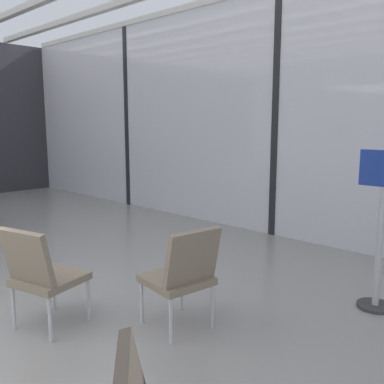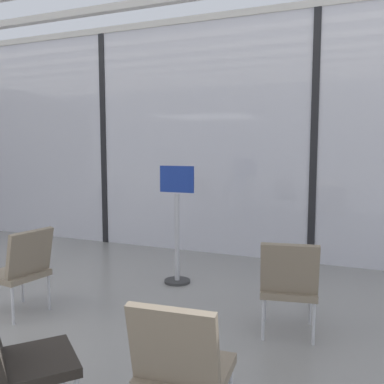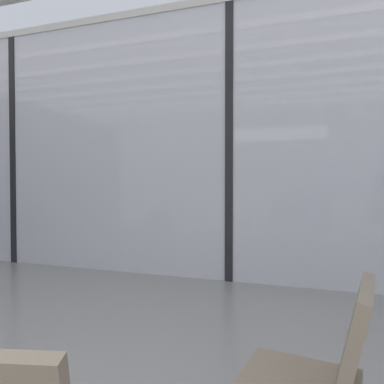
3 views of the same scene
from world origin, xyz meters
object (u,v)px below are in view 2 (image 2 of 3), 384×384
(lounge_chair_3, at_px, (15,352))
(lounge_chair_4, at_px, (181,363))
(lounge_chair_5, at_px, (22,266))
(lounge_chair_1, at_px, (289,282))
(info_sign, at_px, (177,228))
(parked_airplane, at_px, (219,131))

(lounge_chair_3, distance_m, lounge_chair_4, 0.97)
(lounge_chair_3, relative_size, lounge_chair_5, 1.00)
(lounge_chair_3, bearing_deg, lounge_chair_5, -6.70)
(lounge_chair_3, bearing_deg, lounge_chair_4, -125.14)
(lounge_chair_1, distance_m, lounge_chair_3, 2.24)
(info_sign, bearing_deg, lounge_chair_5, -123.43)
(info_sign, bearing_deg, lounge_chair_4, -64.68)
(info_sign, bearing_deg, lounge_chair_1, -32.51)
(lounge_chair_4, height_order, lounge_chair_5, same)
(parked_airplane, bearing_deg, lounge_chair_3, -77.37)
(lounge_chair_1, height_order, info_sign, info_sign)
(lounge_chair_4, distance_m, lounge_chair_5, 2.47)
(lounge_chair_5, distance_m, info_sign, 1.81)
(parked_airplane, bearing_deg, lounge_chair_1, -66.83)
(lounge_chair_3, xyz_separation_m, lounge_chair_4, (0.93, 0.25, 0.00))
(lounge_chair_1, xyz_separation_m, lounge_chair_5, (-2.51, -0.53, 0.00))
(parked_airplane, relative_size, lounge_chair_5, 15.29)
(lounge_chair_5, bearing_deg, parked_airplane, -165.56)
(lounge_chair_3, relative_size, lounge_chair_4, 1.00)
(lounge_chair_1, xyz_separation_m, lounge_chair_4, (-0.30, -1.62, 0.00))
(lounge_chair_1, height_order, lounge_chair_5, same)
(parked_airplane, bearing_deg, lounge_chair_4, -71.94)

